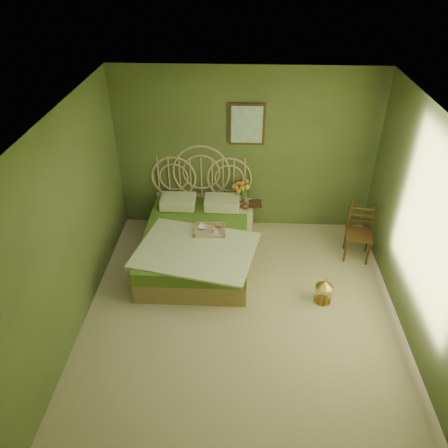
{
  "coord_description": "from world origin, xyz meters",
  "views": [
    {
      "loc": [
        -0.05,
        -3.95,
        4.1
      ],
      "look_at": [
        -0.27,
        1.0,
        0.79
      ],
      "focal_mm": 35.0,
      "sensor_mm": 36.0,
      "label": 1
    }
  ],
  "objects_px": {
    "bed": "(197,240)",
    "nightstand": "(238,214)",
    "birdcage": "(324,291)",
    "chair": "(359,228)"
  },
  "relations": [
    {
      "from": "bed",
      "to": "nightstand",
      "type": "xyz_separation_m",
      "value": [
        0.61,
        0.7,
        0.04
      ]
    },
    {
      "from": "nightstand",
      "to": "chair",
      "type": "bearing_deg",
      "value": -16.22
    },
    {
      "from": "chair",
      "to": "birdcage",
      "type": "xyz_separation_m",
      "value": [
        -0.63,
        -1.07,
        -0.31
      ]
    },
    {
      "from": "nightstand",
      "to": "chair",
      "type": "relative_size",
      "value": 1.1
    },
    {
      "from": "bed",
      "to": "nightstand",
      "type": "bearing_deg",
      "value": 49.15
    },
    {
      "from": "bed",
      "to": "chair",
      "type": "height_order",
      "value": "bed"
    },
    {
      "from": "birdcage",
      "to": "bed",
      "type": "bearing_deg",
      "value": 153.3
    },
    {
      "from": "nightstand",
      "to": "chair",
      "type": "distance_m",
      "value": 1.86
    },
    {
      "from": "bed",
      "to": "nightstand",
      "type": "distance_m",
      "value": 0.93
    },
    {
      "from": "nightstand",
      "to": "birdcage",
      "type": "height_order",
      "value": "nightstand"
    }
  ]
}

